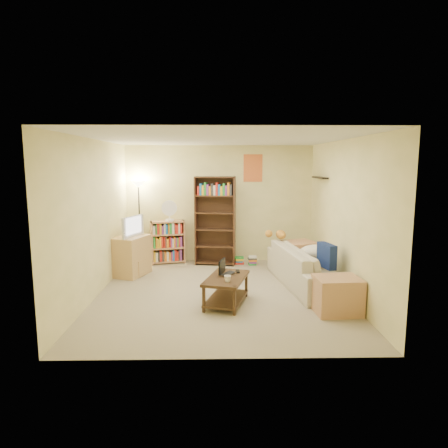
% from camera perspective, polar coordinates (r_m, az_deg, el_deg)
% --- Properties ---
extents(room, '(4.50, 4.54, 2.52)m').
position_cam_1_polar(room, '(6.37, -0.46, 4.18)').
color(room, tan).
rests_on(room, ground).
extents(sofa, '(2.51, 1.48, 0.67)m').
position_cam_1_polar(sofa, '(7.18, 12.00, -5.94)').
color(sofa, '#B9B299').
rests_on(sofa, ground).
extents(navy_pillow, '(0.23, 0.46, 0.39)m').
position_cam_1_polar(navy_pillow, '(6.71, 14.44, -4.40)').
color(navy_pillow, navy).
rests_on(navy_pillow, sofa).
extents(cream_blanket, '(0.61, 0.44, 0.26)m').
position_cam_1_polar(cream_blanket, '(7.24, 13.13, -3.93)').
color(cream_blanket, white).
rests_on(cream_blanket, sofa).
extents(tabby_cat, '(0.53, 0.24, 0.18)m').
position_cam_1_polar(tabby_cat, '(7.81, 7.82, -1.48)').
color(tabby_cat, orange).
rests_on(tabby_cat, sofa).
extents(coffee_table, '(0.77, 1.06, 0.42)m').
position_cam_1_polar(coffee_table, '(6.12, 0.33, -8.92)').
color(coffee_table, '#462D1A').
rests_on(coffee_table, ground).
extents(laptop, '(0.47, 0.46, 0.02)m').
position_cam_1_polar(laptop, '(6.17, 0.96, -7.18)').
color(laptop, black).
rests_on(laptop, coffee_table).
extents(laptop_screen, '(0.10, 0.31, 0.21)m').
position_cam_1_polar(laptop_screen, '(6.18, -0.29, -6.06)').
color(laptop_screen, white).
rests_on(laptop_screen, laptop).
extents(mug, '(0.12, 0.12, 0.10)m').
position_cam_1_polar(mug, '(5.81, 0.51, -7.83)').
color(mug, white).
rests_on(mug, coffee_table).
extents(tv_remote, '(0.06, 0.17, 0.02)m').
position_cam_1_polar(tv_remote, '(6.34, 1.98, -6.76)').
color(tv_remote, black).
rests_on(tv_remote, coffee_table).
extents(tv_stand, '(0.72, 0.83, 0.75)m').
position_cam_1_polar(tv_stand, '(7.83, -13.16, -4.44)').
color(tv_stand, tan).
rests_on(tv_stand, ground).
extents(television, '(0.75, 0.54, 0.40)m').
position_cam_1_polar(television, '(7.72, -13.30, -0.30)').
color(television, black).
rests_on(television, tv_stand).
extents(tall_bookshelf, '(0.87, 0.40, 1.86)m').
position_cam_1_polar(tall_bookshelf, '(8.31, -1.28, 0.77)').
color(tall_bookshelf, '#412219').
rests_on(tall_bookshelf, ground).
extents(short_bookshelf, '(0.76, 0.44, 0.91)m').
position_cam_1_polar(short_bookshelf, '(8.62, -8.03, -2.56)').
color(short_bookshelf, tan).
rests_on(short_bookshelf, ground).
extents(desk_fan, '(0.32, 0.18, 0.44)m').
position_cam_1_polar(desk_fan, '(8.46, -7.82, 1.96)').
color(desk_fan, white).
rests_on(desk_fan, short_bookshelf).
extents(floor_lamp, '(0.30, 0.30, 1.76)m').
position_cam_1_polar(floor_lamp, '(8.58, -12.08, 3.67)').
color(floor_lamp, black).
rests_on(floor_lamp, ground).
extents(side_table, '(0.70, 0.70, 0.63)m').
position_cam_1_polar(side_table, '(7.89, 10.76, -4.73)').
color(side_table, tan).
rests_on(side_table, ground).
extents(end_cabinet, '(0.66, 0.56, 0.52)m').
position_cam_1_polar(end_cabinet, '(5.99, 15.85, -9.76)').
color(end_cabinet, tan).
rests_on(end_cabinet, ground).
extents(book_stacks, '(0.46, 0.22, 0.19)m').
position_cam_1_polar(book_stacks, '(8.48, 3.23, -5.21)').
color(book_stacks, red).
rests_on(book_stacks, ground).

